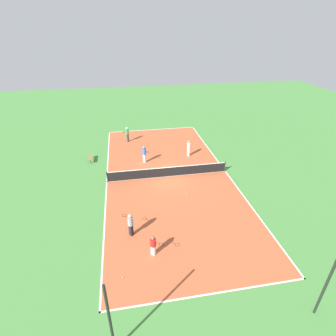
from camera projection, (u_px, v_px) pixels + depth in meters
name	position (u px, v px, depth m)	size (l,w,h in m)	color
ground_plane	(168.00, 176.00, 24.41)	(80.00, 80.00, 0.00)	#47843D
court_surface	(168.00, 176.00, 24.40)	(11.30, 24.74, 0.02)	#B75633
tennis_net	(168.00, 171.00, 24.14)	(11.10, 0.10, 1.02)	black
bench	(91.00, 157.00, 26.98)	(0.36, 1.50, 0.45)	olive
player_coach_red	(153.00, 245.00, 15.80)	(0.93, 0.85, 1.43)	white
player_near_white	(189.00, 147.00, 27.67)	(0.50, 0.50, 1.78)	white
player_far_green	(127.00, 133.00, 31.00)	(0.92, 0.86, 1.82)	#4C4C51
player_near_blue	(144.00, 153.00, 26.32)	(0.77, 0.97, 1.81)	white
player_baseline_gray	(130.00, 223.00, 17.17)	(0.84, 0.93, 1.76)	black
tennis_ball_right_alley	(186.00, 195.00, 21.70)	(0.07, 0.07, 0.07)	#CCE033
tennis_ball_midcourt	(124.00, 228.00, 18.17)	(0.07, 0.07, 0.07)	#CCE033
tennis_ball_far_baseline	(123.00, 277.00, 14.67)	(0.07, 0.07, 0.07)	#CCE033
fence_post_back_left	(327.00, 284.00, 11.92)	(0.12, 0.12, 4.30)	black
fence_post_back_right	(110.00, 321.00, 10.45)	(0.12, 0.12, 4.30)	black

